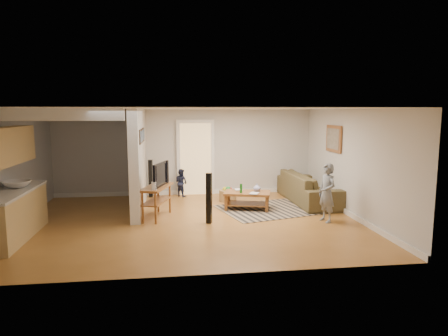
{
  "coord_description": "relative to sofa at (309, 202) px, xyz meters",
  "views": [
    {
      "loc": [
        -0.38,
        -8.71,
        2.44
      ],
      "look_at": [
        0.84,
        0.64,
        1.1
      ],
      "focal_mm": 32.0,
      "sensor_mm": 36.0,
      "label": 1
    }
  ],
  "objects": [
    {
      "name": "coffee_table",
      "position": [
        -1.82,
        -0.6,
        0.35
      ],
      "size": [
        1.27,
        0.94,
        0.67
      ],
      "rotation": [
        0.0,
        0.0,
        -0.27
      ],
      "color": "brown",
      "rests_on": "ground"
    },
    {
      "name": "toddler",
      "position": [
        -3.44,
        1.17,
        0.0
      ],
      "size": [
        0.49,
        0.49,
        0.8
      ],
      "primitive_type": "imported",
      "rotation": [
        0.0,
        0.0,
        2.37
      ],
      "color": "#1C213A",
      "rests_on": "ground"
    },
    {
      "name": "toy_basket",
      "position": [
        -2.19,
        0.35,
        0.17
      ],
      "size": [
        0.47,
        0.47,
        0.42
      ],
      "color": "olive",
      "rests_on": "ground"
    },
    {
      "name": "speaker_left",
      "position": [
        -2.9,
        -1.73,
        0.56
      ],
      "size": [
        0.15,
        0.15,
        1.12
      ],
      "primitive_type": "cube",
      "rotation": [
        0.0,
        0.0,
        -0.39
      ],
      "color": "black",
      "rests_on": "ground"
    },
    {
      "name": "ground",
      "position": [
        -3.3,
        -1.53,
        0.0
      ],
      "size": [
        7.5,
        7.5,
        0.0
      ],
      "primitive_type": "plane",
      "color": "brown",
      "rests_on": "ground"
    },
    {
      "name": "room_shell",
      "position": [
        -4.37,
        -1.11,
        1.46
      ],
      "size": [
        7.54,
        6.02,
        2.52
      ],
      "color": "beige",
      "rests_on": "ground"
    },
    {
      "name": "speaker_right",
      "position": [
        -4.3,
        1.17,
        0.54
      ],
      "size": [
        0.13,
        0.13,
        1.08
      ],
      "primitive_type": "cube",
      "rotation": [
        0.0,
        0.0,
        -0.2
      ],
      "color": "black",
      "rests_on": "ground"
    },
    {
      "name": "child",
      "position": [
        -0.3,
        -1.96,
        0.0
      ],
      "size": [
        0.44,
        0.55,
        1.31
      ],
      "primitive_type": "imported",
      "rotation": [
        0.0,
        0.0,
        -1.28
      ],
      "color": "slate",
      "rests_on": "ground"
    },
    {
      "name": "sofa",
      "position": [
        0.0,
        0.0,
        0.0
      ],
      "size": [
        1.1,
        2.69,
        0.78
      ],
      "primitive_type": "imported",
      "rotation": [
        0.0,
        0.0,
        1.59
      ],
      "color": "#413720",
      "rests_on": "ground"
    },
    {
      "name": "tv_console",
      "position": [
        -4.04,
        -1.14,
        0.68
      ],
      "size": [
        0.78,
        1.26,
        1.02
      ],
      "rotation": [
        0.0,
        0.0,
        -0.3
      ],
      "color": "brown",
      "rests_on": "ground"
    },
    {
      "name": "area_rug",
      "position": [
        -1.2,
        -0.7,
        0.01
      ],
      "size": [
        2.92,
        2.45,
        0.01
      ],
      "primitive_type": "cube",
      "rotation": [
        0.0,
        0.0,
        0.27
      ],
      "color": "black",
      "rests_on": "ground"
    }
  ]
}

